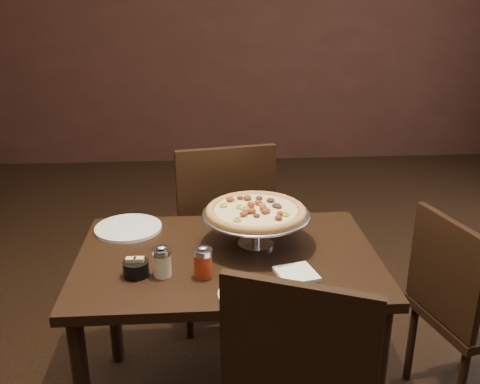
{
  "coord_description": "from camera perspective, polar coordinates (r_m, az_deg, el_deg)",
  "views": [
    {
      "loc": [
        -0.04,
        -1.72,
        1.63
      ],
      "look_at": [
        0.09,
        0.11,
        0.93
      ],
      "focal_mm": 40.0,
      "sensor_mm": 36.0,
      "label": 1
    }
  ],
  "objects": [
    {
      "name": "room",
      "position": [
        1.77,
        -0.85,
        13.31
      ],
      "size": [
        6.04,
        7.04,
        2.84
      ],
      "color": "black",
      "rests_on": "ground"
    },
    {
      "name": "dining_table",
      "position": [
        2.06,
        -1.3,
        -8.95
      ],
      "size": [
        1.12,
        0.75,
        0.7
      ],
      "rotation": [
        0.0,
        0.0,
        -0.0
      ],
      "color": "black",
      "rests_on": "ground"
    },
    {
      "name": "pizza_stand",
      "position": [
        2.03,
        1.71,
        -2.11
      ],
      "size": [
        0.41,
        0.41,
        0.17
      ],
      "color": "#ADADB4",
      "rests_on": "dining_table"
    },
    {
      "name": "parmesan_shaker",
      "position": [
        1.87,
        -8.32,
        -7.33
      ],
      "size": [
        0.07,
        0.07,
        0.12
      ],
      "color": "beige",
      "rests_on": "dining_table"
    },
    {
      "name": "pepper_flake_shaker",
      "position": [
        1.85,
        -3.97,
        -7.45
      ],
      "size": [
        0.07,
        0.07,
        0.12
      ],
      "color": "maroon",
      "rests_on": "dining_table"
    },
    {
      "name": "packet_caddy",
      "position": [
        1.9,
        -11.05,
        -7.95
      ],
      "size": [
        0.09,
        0.09,
        0.07
      ],
      "rotation": [
        0.0,
        0.0,
        -0.08
      ],
      "color": "black",
      "rests_on": "dining_table"
    },
    {
      "name": "napkin_stack",
      "position": [
        1.89,
        6.03,
        -8.68
      ],
      "size": [
        0.16,
        0.16,
        0.01
      ],
      "primitive_type": "cube",
      "rotation": [
        0.0,
        0.0,
        0.25
      ],
      "color": "white",
      "rests_on": "dining_table"
    },
    {
      "name": "plate_left",
      "position": [
        2.26,
        -11.83,
        -3.78
      ],
      "size": [
        0.27,
        0.27,
        0.01
      ],
      "primitive_type": "cylinder",
      "color": "white",
      "rests_on": "dining_table"
    },
    {
      "name": "plate_near",
      "position": [
        1.76,
        1.39,
        -10.84
      ],
      "size": [
        0.23,
        0.23,
        0.01
      ],
      "primitive_type": "cylinder",
      "color": "white",
      "rests_on": "dining_table"
    },
    {
      "name": "serving_spatula",
      "position": [
        1.94,
        1.52,
        -3.42
      ],
      "size": [
        0.13,
        0.13,
        0.02
      ],
      "rotation": [
        0.0,
        0.0,
        -0.51
      ],
      "color": "#ADADB4",
      "rests_on": "pizza_stand"
    },
    {
      "name": "chair_far",
      "position": [
        2.64,
        -2.04,
        -3.79
      ],
      "size": [
        0.53,
        0.53,
        0.98
      ],
      "rotation": [
        0.0,
        0.0,
        3.32
      ],
      "color": "black",
      "rests_on": "ground"
    },
    {
      "name": "chair_side",
      "position": [
        2.34,
        22.64,
        -11.08
      ],
      "size": [
        0.47,
        0.47,
        0.84
      ],
      "rotation": [
        0.0,
        0.0,
        1.81
      ],
      "color": "black",
      "rests_on": "ground"
    }
  ]
}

